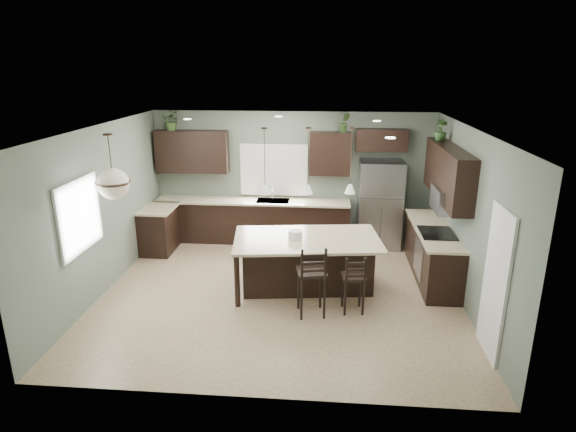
# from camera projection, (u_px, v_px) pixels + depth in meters

# --- Properties ---
(ground) EXTENTS (6.00, 6.00, 0.00)m
(ground) POSITION_uv_depth(u_px,v_px,m) (280.00, 292.00, 8.27)
(ground) COLOR #9E8466
(ground) RESTS_ON ground
(pantry_door) EXTENTS (0.04, 0.82, 2.04)m
(pantry_door) POSITION_uv_depth(u_px,v_px,m) (495.00, 284.00, 6.25)
(pantry_door) COLOR white
(pantry_door) RESTS_ON ground
(window_back) EXTENTS (1.35, 0.02, 1.00)m
(window_back) POSITION_uv_depth(u_px,v_px,m) (274.00, 170.00, 10.43)
(window_back) COLOR white
(window_back) RESTS_ON room_shell
(window_left) EXTENTS (0.02, 1.10, 1.00)m
(window_left) POSITION_uv_depth(u_px,v_px,m) (79.00, 216.00, 7.28)
(window_left) COLOR white
(window_left) RESTS_ON room_shell
(left_return_cabs) EXTENTS (0.60, 0.90, 0.90)m
(left_return_cabs) POSITION_uv_depth(u_px,v_px,m) (159.00, 230.00, 9.97)
(left_return_cabs) COLOR black
(left_return_cabs) RESTS_ON ground
(left_return_countertop) EXTENTS (0.66, 0.96, 0.04)m
(left_return_countertop) POSITION_uv_depth(u_px,v_px,m) (158.00, 209.00, 9.82)
(left_return_countertop) COLOR beige
(left_return_countertop) RESTS_ON left_return_cabs
(back_lower_cabs) EXTENTS (4.20, 0.60, 0.90)m
(back_lower_cabs) POSITION_uv_depth(u_px,v_px,m) (253.00, 221.00, 10.53)
(back_lower_cabs) COLOR black
(back_lower_cabs) RESTS_ON ground
(back_countertop) EXTENTS (4.20, 0.66, 0.04)m
(back_countertop) POSITION_uv_depth(u_px,v_px,m) (252.00, 201.00, 10.37)
(back_countertop) COLOR beige
(back_countertop) RESTS_ON back_lower_cabs
(sink_inset) EXTENTS (0.70, 0.45, 0.01)m
(sink_inset) POSITION_uv_depth(u_px,v_px,m) (273.00, 201.00, 10.33)
(sink_inset) COLOR gray
(sink_inset) RESTS_ON back_countertop
(faucet) EXTENTS (0.02, 0.02, 0.28)m
(faucet) POSITION_uv_depth(u_px,v_px,m) (273.00, 195.00, 10.25)
(faucet) COLOR silver
(faucet) RESTS_ON back_countertop
(back_upper_left) EXTENTS (1.55, 0.34, 0.90)m
(back_upper_left) POSITION_uv_depth(u_px,v_px,m) (192.00, 152.00, 10.30)
(back_upper_left) COLOR black
(back_upper_left) RESTS_ON room_shell
(back_upper_right) EXTENTS (0.85, 0.34, 0.90)m
(back_upper_right) POSITION_uv_depth(u_px,v_px,m) (330.00, 154.00, 10.06)
(back_upper_right) COLOR black
(back_upper_right) RESTS_ON room_shell
(fridge_header) EXTENTS (1.05, 0.34, 0.45)m
(fridge_header) POSITION_uv_depth(u_px,v_px,m) (382.00, 140.00, 9.89)
(fridge_header) COLOR black
(fridge_header) RESTS_ON room_shell
(right_lower_cabs) EXTENTS (0.60, 2.35, 0.90)m
(right_lower_cabs) POSITION_uv_depth(u_px,v_px,m) (432.00, 254.00, 8.74)
(right_lower_cabs) COLOR black
(right_lower_cabs) RESTS_ON ground
(right_countertop) EXTENTS (0.66, 2.35, 0.04)m
(right_countertop) POSITION_uv_depth(u_px,v_px,m) (434.00, 229.00, 8.60)
(right_countertop) COLOR beige
(right_countertop) RESTS_ON right_lower_cabs
(cooktop) EXTENTS (0.58, 0.75, 0.02)m
(cooktop) POSITION_uv_depth(u_px,v_px,m) (437.00, 233.00, 8.34)
(cooktop) COLOR black
(cooktop) RESTS_ON right_countertop
(wall_oven_front) EXTENTS (0.01, 0.72, 0.60)m
(wall_oven_front) POSITION_uv_depth(u_px,v_px,m) (418.00, 259.00, 8.51)
(wall_oven_front) COLOR gray
(wall_oven_front) RESTS_ON right_lower_cabs
(right_upper_cabs) EXTENTS (0.34, 2.35, 0.90)m
(right_upper_cabs) POSITION_uv_depth(u_px,v_px,m) (448.00, 173.00, 8.28)
(right_upper_cabs) COLOR black
(right_upper_cabs) RESTS_ON room_shell
(microwave) EXTENTS (0.40, 0.75, 0.40)m
(microwave) POSITION_uv_depth(u_px,v_px,m) (446.00, 200.00, 8.14)
(microwave) COLOR gray
(microwave) RESTS_ON right_upper_cabs
(refrigerator) EXTENTS (0.90, 0.74, 1.85)m
(refrigerator) POSITION_uv_depth(u_px,v_px,m) (380.00, 204.00, 10.12)
(refrigerator) COLOR gray
(refrigerator) RESTS_ON ground
(kitchen_island) EXTENTS (2.61, 1.69, 0.92)m
(kitchen_island) POSITION_uv_depth(u_px,v_px,m) (307.00, 263.00, 8.29)
(kitchen_island) COLOR black
(kitchen_island) RESTS_ON ground
(serving_dish) EXTENTS (0.24, 0.24, 0.14)m
(serving_dish) POSITION_uv_depth(u_px,v_px,m) (295.00, 234.00, 8.12)
(serving_dish) COLOR silver
(serving_dish) RESTS_ON kitchen_island
(bar_stool_center) EXTENTS (0.51, 0.51, 1.17)m
(bar_stool_center) POSITION_uv_depth(u_px,v_px,m) (311.00, 280.00, 7.38)
(bar_stool_center) COLOR black
(bar_stool_center) RESTS_ON ground
(bar_stool_right) EXTENTS (0.40, 0.40, 0.97)m
(bar_stool_right) POSITION_uv_depth(u_px,v_px,m) (353.00, 283.00, 7.49)
(bar_stool_right) COLOR black
(bar_stool_right) RESTS_ON ground
(pendant_left) EXTENTS (0.17, 0.17, 1.10)m
(pendant_left) POSITION_uv_depth(u_px,v_px,m) (265.00, 161.00, 7.72)
(pendant_left) COLOR white
(pendant_left) RESTS_ON room_shell
(pendant_center) EXTENTS (0.17, 0.17, 1.10)m
(pendant_center) POSITION_uv_depth(u_px,v_px,m) (308.00, 161.00, 7.75)
(pendant_center) COLOR silver
(pendant_center) RESTS_ON room_shell
(pendant_right) EXTENTS (0.17, 0.17, 1.10)m
(pendant_right) POSITION_uv_depth(u_px,v_px,m) (351.00, 161.00, 7.77)
(pendant_right) COLOR silver
(pendant_right) RESTS_ON room_shell
(chandelier) EXTENTS (0.51, 0.51, 0.98)m
(chandelier) POSITION_uv_depth(u_px,v_px,m) (111.00, 167.00, 7.04)
(chandelier) COLOR beige
(chandelier) RESTS_ON room_shell
(plant_back_left) EXTENTS (0.41, 0.37, 0.42)m
(plant_back_left) POSITION_uv_depth(u_px,v_px,m) (172.00, 120.00, 10.10)
(plant_back_left) COLOR #365625
(plant_back_left) RESTS_ON back_upper_left
(plant_back_right) EXTENTS (0.25, 0.22, 0.40)m
(plant_back_right) POSITION_uv_depth(u_px,v_px,m) (345.00, 122.00, 9.81)
(plant_back_right) COLOR #335224
(plant_back_right) RESTS_ON back_upper_right
(plant_right_wall) EXTENTS (0.23, 0.23, 0.38)m
(plant_right_wall) POSITION_uv_depth(u_px,v_px,m) (441.00, 130.00, 8.77)
(plant_right_wall) COLOR #294C21
(plant_right_wall) RESTS_ON right_upper_cabs
(room_shell) EXTENTS (6.00, 6.00, 6.00)m
(room_shell) POSITION_uv_depth(u_px,v_px,m) (280.00, 197.00, 7.75)
(room_shell) COLOR #5D6A5C
(room_shell) RESTS_ON ground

